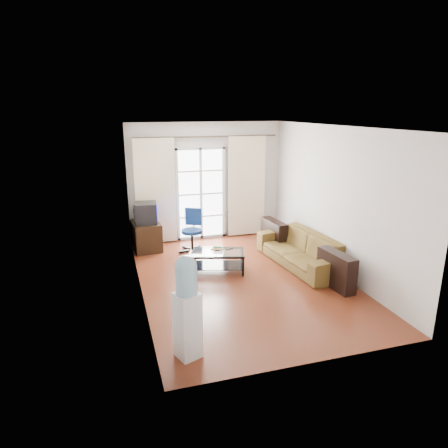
{
  "coord_description": "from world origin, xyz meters",
  "views": [
    {
      "loc": [
        -2.23,
        -6.32,
        2.99
      ],
      "look_at": [
        -0.24,
        0.35,
        0.97
      ],
      "focal_mm": 32.0,
      "sensor_mm": 36.0,
      "label": 1
    }
  ],
  "objects_px": {
    "sofa": "(301,250)",
    "coffee_table": "(218,259)",
    "tv_stand": "(146,235)",
    "task_chair": "(192,239)",
    "crt_tv": "(145,213)",
    "water_cooler": "(187,305)"
  },
  "relations": [
    {
      "from": "coffee_table",
      "to": "task_chair",
      "type": "relative_size",
      "value": 1.18
    },
    {
      "from": "tv_stand",
      "to": "task_chair",
      "type": "relative_size",
      "value": 0.91
    },
    {
      "from": "sofa",
      "to": "tv_stand",
      "type": "relative_size",
      "value": 2.69
    },
    {
      "from": "coffee_table",
      "to": "task_chair",
      "type": "distance_m",
      "value": 1.27
    },
    {
      "from": "sofa",
      "to": "water_cooler",
      "type": "bearing_deg",
      "value": -55.29
    },
    {
      "from": "crt_tv",
      "to": "coffee_table",
      "type": "bearing_deg",
      "value": -49.04
    },
    {
      "from": "task_chair",
      "to": "water_cooler",
      "type": "relative_size",
      "value": 0.69
    },
    {
      "from": "sofa",
      "to": "tv_stand",
      "type": "xyz_separation_m",
      "value": [
        -2.82,
        1.83,
        -0.01
      ]
    },
    {
      "from": "tv_stand",
      "to": "task_chair",
      "type": "xyz_separation_m",
      "value": [
        0.94,
        -0.42,
        -0.03
      ]
    },
    {
      "from": "crt_tv",
      "to": "tv_stand",
      "type": "bearing_deg",
      "value": 96.59
    },
    {
      "from": "sofa",
      "to": "coffee_table",
      "type": "height_order",
      "value": "sofa"
    },
    {
      "from": "crt_tv",
      "to": "task_chair",
      "type": "relative_size",
      "value": 0.57
    },
    {
      "from": "task_chair",
      "to": "water_cooler",
      "type": "distance_m",
      "value": 3.88
    },
    {
      "from": "sofa",
      "to": "crt_tv",
      "type": "height_order",
      "value": "crt_tv"
    },
    {
      "from": "tv_stand",
      "to": "task_chair",
      "type": "height_order",
      "value": "task_chair"
    },
    {
      "from": "water_cooler",
      "to": "coffee_table",
      "type": "bearing_deg",
      "value": 45.53
    },
    {
      "from": "coffee_table",
      "to": "crt_tv",
      "type": "xyz_separation_m",
      "value": [
        -1.17,
        1.61,
        0.58
      ]
    },
    {
      "from": "tv_stand",
      "to": "water_cooler",
      "type": "distance_m",
      "value": 4.19
    },
    {
      "from": "coffee_table",
      "to": "water_cooler",
      "type": "bearing_deg",
      "value": -113.68
    },
    {
      "from": "coffee_table",
      "to": "task_chair",
      "type": "height_order",
      "value": "task_chair"
    },
    {
      "from": "coffee_table",
      "to": "tv_stand",
      "type": "bearing_deg",
      "value": 124.98
    },
    {
      "from": "sofa",
      "to": "water_cooler",
      "type": "xyz_separation_m",
      "value": [
        -2.74,
        -2.35,
        0.38
      ]
    }
  ]
}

